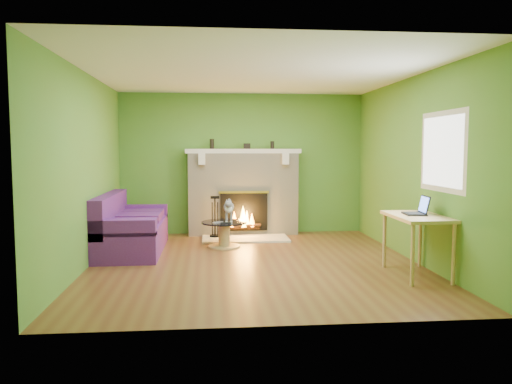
{
  "coord_description": "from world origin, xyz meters",
  "views": [
    {
      "loc": [
        -0.62,
        -6.81,
        1.59
      ],
      "look_at": [
        0.06,
        0.4,
        0.95
      ],
      "focal_mm": 35.0,
      "sensor_mm": 36.0,
      "label": 1
    }
  ],
  "objects_px": {
    "sofa": "(129,229)",
    "cat": "(229,210)",
    "desk": "(417,223)",
    "coffee_table": "(224,232)"
  },
  "relations": [
    {
      "from": "sofa",
      "to": "cat",
      "type": "bearing_deg",
      "value": 8.78
    },
    {
      "from": "coffee_table",
      "to": "cat",
      "type": "xyz_separation_m",
      "value": [
        0.08,
        0.05,
        0.36
      ]
    },
    {
      "from": "coffee_table",
      "to": "cat",
      "type": "bearing_deg",
      "value": 32.01
    },
    {
      "from": "sofa",
      "to": "coffee_table",
      "type": "distance_m",
      "value": 1.48
    },
    {
      "from": "desk",
      "to": "cat",
      "type": "xyz_separation_m",
      "value": [
        -2.26,
        2.09,
        -0.07
      ]
    },
    {
      "from": "desk",
      "to": "cat",
      "type": "relative_size",
      "value": 1.72
    },
    {
      "from": "sofa",
      "to": "cat",
      "type": "distance_m",
      "value": 1.59
    },
    {
      "from": "desk",
      "to": "cat",
      "type": "distance_m",
      "value": 3.08
    },
    {
      "from": "coffee_table",
      "to": "sofa",
      "type": "bearing_deg",
      "value": -172.66
    },
    {
      "from": "desk",
      "to": "coffee_table",
      "type": "bearing_deg",
      "value": 138.9
    }
  ]
}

